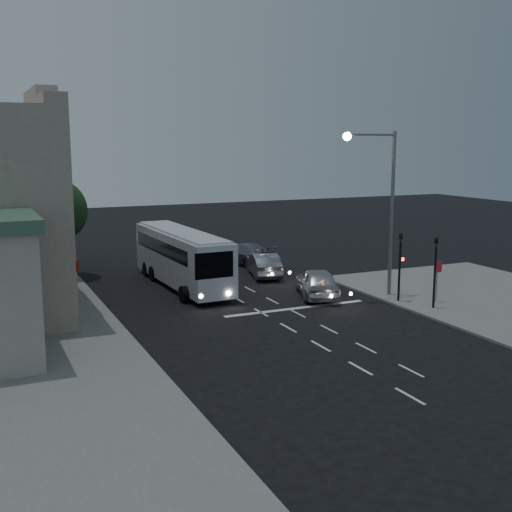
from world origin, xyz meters
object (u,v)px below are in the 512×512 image
car_sedan_a (264,265)px  car_sedan_b (243,253)px  tour_bus (182,256)px  car_suv (317,282)px  traffic_signal_main (400,259)px  traffic_signal_side (435,264)px  streetlight (383,195)px  street_tree (55,208)px  regulatory_sign (438,275)px

car_sedan_a → car_sedan_b: 4.64m
tour_bus → car_sedan_a: 5.87m
car_sedan_a → car_sedan_b: size_ratio=0.90×
car_suv → traffic_signal_main: 4.76m
car_sedan_a → traffic_signal_main: traffic_signal_main is taller
traffic_signal_side → streetlight: size_ratio=0.46×
car_sedan_b → street_tree: bearing=-20.0°
car_suv → car_sedan_a: size_ratio=1.04×
car_suv → car_sedan_b: 10.93m
tour_bus → traffic_signal_main: size_ratio=2.71×
streetlight → street_tree: streetlight is taller
car_sedan_b → traffic_signal_main: size_ratio=1.25×
car_sedan_a → streetlight: size_ratio=0.51×
traffic_signal_side → streetlight: (-0.96, 3.40, 3.31)m
regulatory_sign → streetlight: (-1.96, 2.44, 4.14)m
tour_bus → traffic_signal_main: 12.77m
car_suv → traffic_signal_side: traffic_signal_side is taller
street_tree → traffic_signal_side: bearing=-44.5°
car_sedan_a → traffic_signal_side: 12.23m
car_suv → streetlight: streetlight is taller
car_suv → traffic_signal_main: (3.31, -3.02, 1.60)m
tour_bus → streetlight: size_ratio=1.23×
regulatory_sign → street_tree: (-17.51, 15.26, 2.90)m
car_sedan_b → traffic_signal_main: traffic_signal_main is taller
traffic_signal_side → regulatory_sign: (1.00, 0.96, -0.82)m
tour_bus → car_suv: (6.06, -5.64, -1.01)m
regulatory_sign → car_sedan_a: bearing=117.3°
car_suv → street_tree: 17.20m
car_sedan_b → traffic_signal_side: traffic_signal_side is taller
car_sedan_a → regulatory_sign: regulatory_sign is taller
traffic_signal_main → regulatory_sign: size_ratio=1.86×
car_sedan_b → traffic_signal_side: 16.47m
regulatory_sign → car_sedan_b: bearing=107.9°
tour_bus → car_sedan_b: 8.24m
car_sedan_b → traffic_signal_side: bearing=84.8°
car_suv → street_tree: bearing=-22.1°
tour_bus → regulatory_sign: bearing=-43.3°
car_sedan_b → street_tree: size_ratio=0.83×
car_sedan_b → car_sedan_a: bearing=65.1°
tour_bus → traffic_signal_side: 14.66m
traffic_signal_main → street_tree: size_ratio=0.66×
tour_bus → car_suv: bearing=-45.1°
car_suv → car_sedan_a: bearing=-67.2°
street_tree → tour_bus: bearing=-40.9°
tour_bus → traffic_signal_main: (9.37, -8.66, 0.59)m
traffic_signal_side → streetlight: 4.84m
tour_bus → car_sedan_b: bearing=38.2°
car_sedan_b → traffic_signal_main: bearing=84.0°
car_sedan_a → regulatory_sign: 11.67m
traffic_signal_side → car_sedan_b: bearing=103.5°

